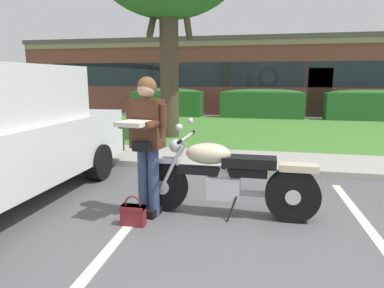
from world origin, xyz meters
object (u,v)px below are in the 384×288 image
(rider_person, at_px, (147,136))
(brick_building, at_px, (235,76))
(handbag, at_px, (133,213))
(hedge_center_left, at_px, (262,103))
(hedge_center_right, at_px, (368,105))
(motorcycle, at_px, (233,178))
(hedge_left, at_px, (167,102))

(rider_person, relative_size, brick_building, 0.08)
(handbag, xyz_separation_m, hedge_center_left, (1.25, 11.15, 0.51))
(hedge_center_left, bearing_deg, hedge_center_right, 0.00)
(hedge_center_right, height_order, brick_building, brick_building)
(hedge_center_left, bearing_deg, handbag, -96.40)
(handbag, bearing_deg, hedge_center_left, 83.60)
(brick_building, bearing_deg, hedge_center_left, -73.34)
(motorcycle, distance_m, hedge_left, 11.32)
(motorcycle, bearing_deg, rider_person, -168.19)
(hedge_left, distance_m, hedge_center_right, 8.14)
(motorcycle, height_order, brick_building, brick_building)
(rider_person, xyz_separation_m, handbag, (-0.07, -0.32, -0.86))
(rider_person, distance_m, hedge_center_left, 10.90)
(handbag, relative_size, hedge_left, 0.12)
(rider_person, height_order, brick_building, brick_building)
(hedge_left, height_order, hedge_center_right, same)
(hedge_center_left, height_order, hedge_center_right, same)
(motorcycle, xyz_separation_m, hedge_left, (-3.92, 10.62, 0.17))
(brick_building, bearing_deg, motorcycle, -84.70)
(hedge_center_right, bearing_deg, rider_person, -115.85)
(rider_person, distance_m, handbag, 0.92)
(hedge_left, height_order, hedge_center_left, same)
(hedge_left, distance_m, hedge_center_left, 4.07)
(motorcycle, bearing_deg, hedge_center_right, 68.30)
(motorcycle, xyz_separation_m, hedge_center_right, (4.23, 10.62, 0.17))
(motorcycle, height_order, hedge_center_right, hedge_center_right)
(hedge_left, bearing_deg, hedge_center_left, 0.00)
(hedge_center_left, bearing_deg, rider_person, -96.21)
(rider_person, xyz_separation_m, hedge_left, (-2.89, 10.83, -0.36))
(rider_person, bearing_deg, hedge_left, 104.95)
(handbag, height_order, brick_building, brick_building)
(handbag, distance_m, hedge_center_right, 12.37)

